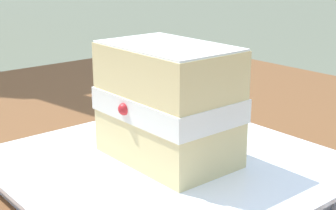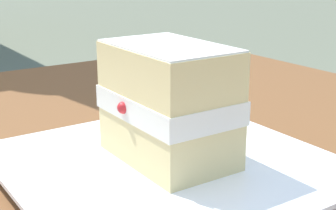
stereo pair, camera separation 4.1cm
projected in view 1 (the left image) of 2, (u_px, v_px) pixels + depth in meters
The scene contains 2 objects.
dessert_plate at pixel (168, 169), 0.43m from camera, with size 0.26×0.26×0.02m.
cake_slice at pixel (168, 103), 0.42m from camera, with size 0.12×0.09×0.10m.
Camera 1 is at (0.18, -0.23, 0.90)m, focal length 53.12 mm.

